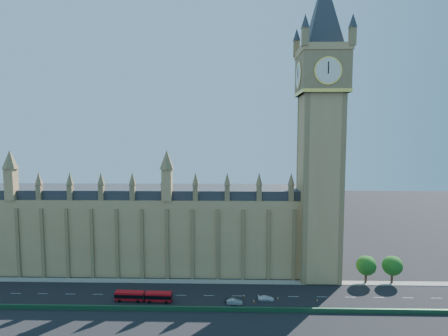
{
  "coord_description": "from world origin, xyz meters",
  "views": [
    {
      "loc": [
        10.66,
        -95.7,
        44.85
      ],
      "look_at": [
        8.06,
        10.0,
        35.65
      ],
      "focal_mm": 28.0,
      "sensor_mm": 36.0,
      "label": 1
    }
  ],
  "objects_px": {
    "red_bus": "(143,296)",
    "car_white": "(266,298)",
    "car_silver": "(235,302)",
    "car_grey": "(232,299)"
  },
  "relations": [
    {
      "from": "car_grey",
      "to": "car_white",
      "type": "xyz_separation_m",
      "value": [
        9.27,
        1.13,
        -0.07
      ]
    },
    {
      "from": "car_grey",
      "to": "car_white",
      "type": "height_order",
      "value": "car_grey"
    },
    {
      "from": "car_silver",
      "to": "car_white",
      "type": "height_order",
      "value": "car_silver"
    },
    {
      "from": "red_bus",
      "to": "car_white",
      "type": "distance_m",
      "value": 33.75
    },
    {
      "from": "red_bus",
      "to": "car_white",
      "type": "height_order",
      "value": "red_bus"
    },
    {
      "from": "red_bus",
      "to": "car_white",
      "type": "bearing_deg",
      "value": 4.61
    },
    {
      "from": "car_grey",
      "to": "car_white",
      "type": "distance_m",
      "value": 9.34
    },
    {
      "from": "red_bus",
      "to": "car_grey",
      "type": "relative_size",
      "value": 3.79
    },
    {
      "from": "car_silver",
      "to": "car_white",
      "type": "bearing_deg",
      "value": -70.97
    },
    {
      "from": "car_silver",
      "to": "car_grey",
      "type": "bearing_deg",
      "value": 26.04
    }
  ]
}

